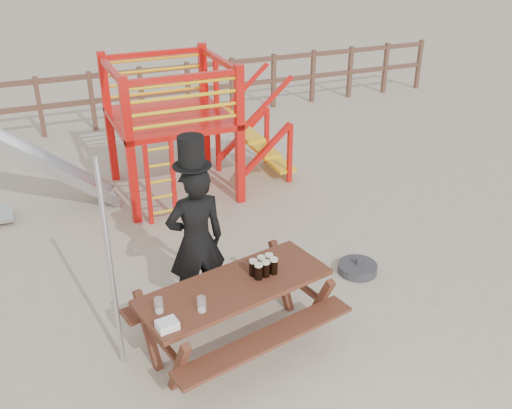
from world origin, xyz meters
TOP-DOWN VIEW (x-y plane):
  - ground at (0.00, 0.00)m, footprint 60.00×60.00m
  - back_fence at (0.00, 7.00)m, footprint 15.09×0.09m
  - playground_fort at (0.12, 3.58)m, footprint 4.71×1.84m
  - picnic_table at (-0.26, -0.22)m, footprint 2.13×1.68m
  - man_with_hat at (-0.42, 0.51)m, footprint 0.63×0.42m
  - metal_pole at (-1.38, -0.01)m, footprint 0.05×0.05m
  - parasol_base at (1.59, 0.42)m, footprint 0.48×0.48m
  - paper_bag at (-1.04, -0.60)m, footprint 0.20×0.16m
  - stout_pints at (0.06, -0.15)m, footprint 0.28×0.20m
  - empty_glasses at (-0.87, -0.41)m, footprint 0.44×0.22m

SIDE VIEW (x-z plane):
  - ground at x=0.00m, z-range 0.00..0.00m
  - parasol_base at x=1.59m, z-range -0.05..0.16m
  - picnic_table at x=-0.26m, z-range 0.10..0.83m
  - back_fence at x=0.00m, z-range 0.14..1.34m
  - paper_bag at x=-1.04m, z-range 0.74..0.82m
  - empty_glasses at x=-0.87m, z-range 0.73..0.88m
  - stout_pints at x=0.06m, z-range 0.74..0.91m
  - man_with_hat at x=-0.42m, z-range -0.11..1.93m
  - playground_fort at x=0.12m, z-range 0.02..2.12m
  - metal_pole at x=-1.38m, z-range 0.00..2.17m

